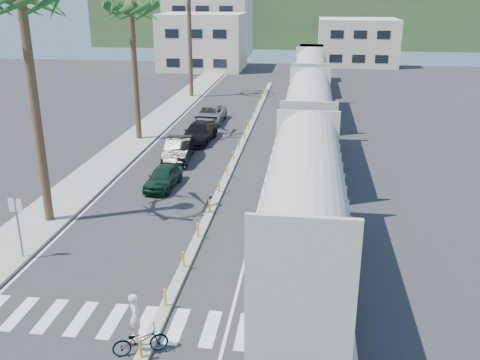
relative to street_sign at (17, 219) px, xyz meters
name	(u,v)px	position (x,y,z in m)	size (l,w,h in m)	color
ground	(172,295)	(7.30, -2.00, -1.97)	(140.00, 140.00, 0.00)	#28282B
sidewalk	(148,130)	(-1.20, 23.00, -1.90)	(3.00, 90.00, 0.15)	gray
rails	(308,127)	(12.30, 26.00, -1.94)	(1.56, 100.00, 0.06)	black
median	(239,150)	(7.30, 17.96, -1.88)	(0.45, 60.00, 0.85)	gray
crosswalk	(158,325)	(7.30, -4.00, -1.97)	(14.00, 2.20, 0.01)	silver
lane_markings	(222,133)	(5.15, 23.00, -1.97)	(9.42, 90.00, 0.01)	silver
freight_train	(309,108)	(12.30, 20.03, 0.93)	(3.00, 60.94, 5.85)	#B2B0A3
street_sign	(17,219)	(0.00, 0.00, 0.00)	(0.60, 0.08, 3.00)	slate
buildings	(242,34)	(0.89, 69.66, 2.39)	(38.00, 27.00, 10.00)	beige
hillside	(289,16)	(7.30, 98.00, 4.03)	(80.00, 20.00, 12.00)	#385628
car_lead	(163,177)	(3.78, 9.72, -1.31)	(1.81, 3.98, 1.33)	black
car_second	(179,149)	(3.41, 15.15, -1.18)	(2.06, 4.94, 1.59)	black
car_third	(199,132)	(3.84, 20.11, -1.22)	(2.44, 5.28, 1.49)	black
car_rear	(210,114)	(3.51, 26.56, -1.25)	(2.46, 5.24, 1.45)	#929496
cyclist	(139,335)	(7.14, -5.59, -1.28)	(2.00, 2.30, 2.22)	#9EA0A5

